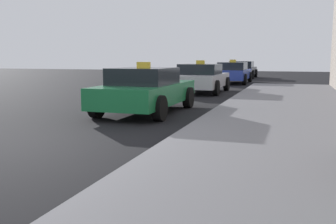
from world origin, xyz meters
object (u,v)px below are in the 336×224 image
(car_black, at_px, (242,69))
(car_green, at_px, (146,90))
(car_silver, at_px, (201,78))
(car_blue, at_px, (233,73))

(car_black, bearing_deg, car_green, -90.40)
(car_silver, xyz_separation_m, car_black, (0.11, 13.19, -0.00))
(car_green, distance_m, car_blue, 13.53)
(car_blue, bearing_deg, car_green, -91.78)
(car_green, bearing_deg, car_silver, 89.80)
(car_silver, height_order, car_black, car_silver)
(car_green, relative_size, car_blue, 0.93)
(car_green, bearing_deg, car_black, 89.60)
(car_black, bearing_deg, car_silver, -90.50)
(car_green, height_order, car_black, car_green)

